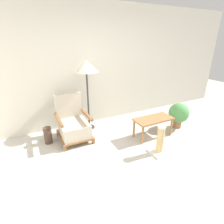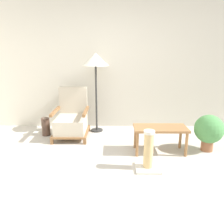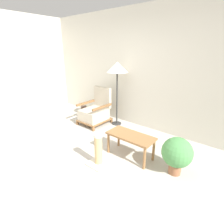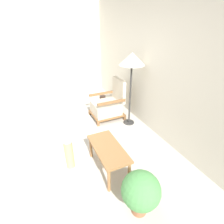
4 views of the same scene
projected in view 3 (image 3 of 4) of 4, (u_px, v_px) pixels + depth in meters
The scene contains 9 objects.
ground_plane at pixel (61, 169), 2.79m from camera, with size 14.00×14.00×0.00m, color #B7B2A8.
wall_back at pixel (141, 70), 4.01m from camera, with size 8.00×0.06×2.70m.
wall_left at pixel (5, 68), 4.45m from camera, with size 0.06×8.00×2.70m.
armchair at pixel (95, 112), 4.43m from camera, with size 0.62×0.71×0.90m.
floor_lamp at pixel (117, 70), 4.03m from camera, with size 0.50×0.50×1.54m.
coffee_table at pixel (131, 138), 3.02m from camera, with size 0.83×0.39×0.42m.
vase at pixel (84, 112), 4.83m from camera, with size 0.16×0.16×0.34m, color #473328.
potted_plant at pixel (177, 153), 2.59m from camera, with size 0.46×0.46×0.60m.
scratching_post at pixel (98, 153), 2.84m from camera, with size 0.33×0.33×0.55m.
Camera 3 is at (2.11, -1.25, 1.80)m, focal length 28.00 mm.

